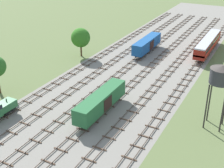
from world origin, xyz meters
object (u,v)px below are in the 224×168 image
(freight_boxcar_centre_near, at_px, (101,101))
(water_tower, at_px, (221,76))
(freight_boxcar_centre_left_mid, at_px, (147,44))
(diesel_railcar_right_midfar, at_px, (208,44))

(freight_boxcar_centre_near, distance_m, water_tower, 20.32)
(freight_boxcar_centre_left_mid, distance_m, diesel_railcar_right_midfar, 16.32)
(freight_boxcar_centre_left_mid, distance_m, water_tower, 37.39)
(freight_boxcar_centre_left_mid, xyz_separation_m, water_tower, (23.34, -28.44, 6.65))
(freight_boxcar_centre_near, height_order, freight_boxcar_centre_left_mid, same)
(freight_boxcar_centre_near, xyz_separation_m, water_tower, (18.50, 5.13, 6.65))
(diesel_railcar_right_midfar, bearing_deg, freight_boxcar_centre_left_mid, -152.93)
(diesel_railcar_right_midfar, distance_m, water_tower, 37.50)
(diesel_railcar_right_midfar, xyz_separation_m, water_tower, (8.81, -35.86, 6.50))
(freight_boxcar_centre_left_mid, height_order, diesel_railcar_right_midfar, diesel_railcar_right_midfar)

